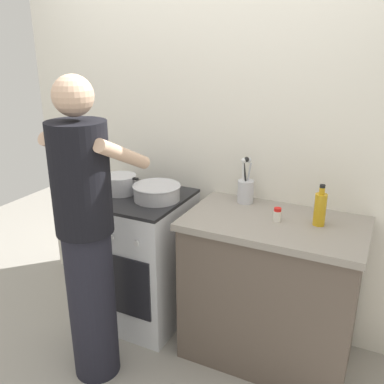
% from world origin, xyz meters
% --- Properties ---
extents(ground, '(6.00, 6.00, 0.00)m').
position_xyz_m(ground, '(0.00, 0.00, 0.00)').
color(ground, gray).
extents(back_wall, '(3.20, 0.10, 2.50)m').
position_xyz_m(back_wall, '(0.20, 0.50, 1.25)').
color(back_wall, silver).
rests_on(back_wall, ground).
extents(countertop, '(1.00, 0.60, 0.90)m').
position_xyz_m(countertop, '(0.55, 0.15, 0.45)').
color(countertop, brown).
rests_on(countertop, ground).
extents(stove_range, '(0.60, 0.62, 0.90)m').
position_xyz_m(stove_range, '(-0.35, 0.15, 0.45)').
color(stove_range, silver).
rests_on(stove_range, ground).
extents(pot, '(0.28, 0.21, 0.12)m').
position_xyz_m(pot, '(-0.49, 0.15, 0.96)').
color(pot, '#B2B2B7').
rests_on(pot, stove_range).
extents(mixing_bowl, '(0.30, 0.30, 0.10)m').
position_xyz_m(mixing_bowl, '(-0.21, 0.15, 0.95)').
color(mixing_bowl, '#B7B7BC').
rests_on(mixing_bowl, stove_range).
extents(utensil_crock, '(0.10, 0.10, 0.29)m').
position_xyz_m(utensil_crock, '(0.31, 0.35, 0.99)').
color(utensil_crock, silver).
rests_on(utensil_crock, countertop).
extents(spice_bottle, '(0.04, 0.04, 0.08)m').
position_xyz_m(spice_bottle, '(0.56, 0.15, 0.94)').
color(spice_bottle, silver).
rests_on(spice_bottle, countertop).
extents(oil_bottle, '(0.06, 0.06, 0.23)m').
position_xyz_m(oil_bottle, '(0.78, 0.20, 1.00)').
color(oil_bottle, gold).
rests_on(oil_bottle, countertop).
extents(person, '(0.41, 0.50, 1.70)m').
position_xyz_m(person, '(-0.31, -0.42, 0.86)').
color(person, black).
rests_on(person, ground).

